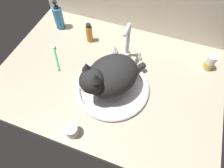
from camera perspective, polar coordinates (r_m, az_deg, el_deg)
countertop at (r=101.92cm, az=-1.04°, el=1.94°), size 114.33×79.15×3.00cm
backsplash_wall at (r=119.55cm, az=6.31°, el=21.37°), size 114.33×2.40×32.83cm
sink_basin at (r=95.30cm, az=0.00°, el=-0.94°), size 36.64×36.64×2.66cm
faucet at (r=103.37cm, az=4.44°, el=11.26°), size 17.13×9.94×22.15cm
cat at (r=86.14cm, az=-1.06°, el=2.14°), size 30.69×33.62×20.58cm
soap_pump_bottle at (r=126.25cm, az=-15.43°, el=18.33°), size 5.33×5.33×18.06cm
metal_jar at (r=85.30cm, az=-11.83°, el=-13.25°), size 5.87×5.87×5.71cm
pill_bottle at (r=112.34cm, az=26.80°, el=5.60°), size 4.79×4.79×9.41cm
amber_bottle at (r=114.89cm, az=-6.69°, el=14.61°), size 3.68×3.68×11.76cm
toothbrush at (r=112.41cm, az=-16.10°, el=7.69°), size 12.52×14.97×1.70cm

